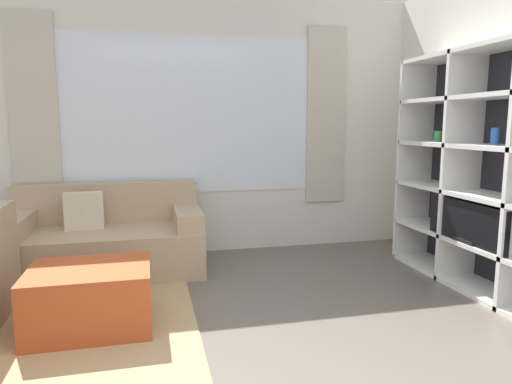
{
  "coord_description": "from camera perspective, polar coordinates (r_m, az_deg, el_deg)",
  "views": [
    {
      "loc": [
        -0.46,
        -1.53,
        1.35
      ],
      "look_at": [
        0.34,
        1.78,
        0.85
      ],
      "focal_mm": 32.0,
      "sensor_mm": 36.0,
      "label": 1
    }
  ],
  "objects": [
    {
      "name": "wall_right",
      "position": [
        4.27,
        29.06,
        7.31
      ],
      "size": [
        0.07,
        4.44,
        2.7
      ],
      "primitive_type": "cube",
      "color": "silver",
      "rests_on": "ground_plane"
    },
    {
      "name": "shelving_unit",
      "position": [
        4.06,
        27.75,
        2.07
      ],
      "size": [
        0.4,
        2.16,
        1.97
      ],
      "color": "#232328",
      "rests_on": "ground_plane"
    },
    {
      "name": "ottoman",
      "position": [
        3.3,
        -19.97,
        -12.35
      ],
      "size": [
        0.78,
        0.63,
        0.42
      ],
      "color": "#B74C23",
      "rests_on": "ground_plane"
    },
    {
      "name": "wall_back",
      "position": [
        4.83,
        -8.22,
        8.36
      ],
      "size": [
        5.97,
        0.11,
        2.7
      ],
      "color": "silver",
      "rests_on": "ground_plane"
    },
    {
      "name": "area_rug",
      "position": [
        3.65,
        -24.37,
        -14.04
      ],
      "size": [
        2.01,
        2.34,
        0.01
      ],
      "primitive_type": "cube",
      "color": "tan",
      "rests_on": "ground_plane"
    },
    {
      "name": "couch_main",
      "position": [
        4.47,
        -18.21,
        -5.8
      ],
      "size": [
        1.72,
        0.89,
        0.79
      ],
      "color": "tan",
      "rests_on": "ground_plane"
    }
  ]
}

